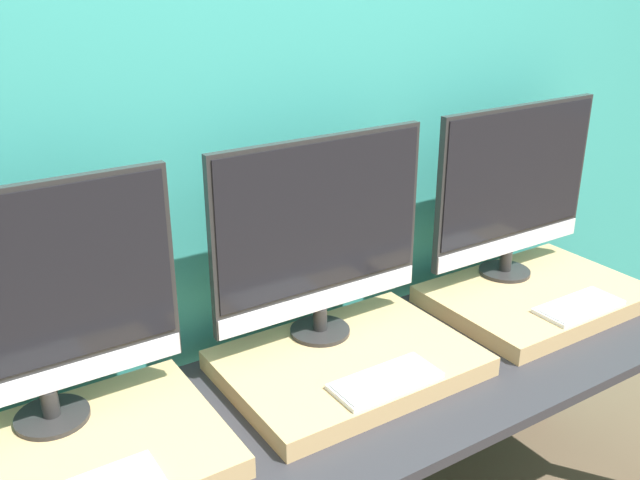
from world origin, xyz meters
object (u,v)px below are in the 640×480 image
monitor_center (320,232)px  monitor_right (514,186)px  monitor_left (33,301)px  keyboard_right (579,306)px  keyboard_center (386,381)px

monitor_center → monitor_right: (0.74, 0.00, 0.00)m
monitor_left → monitor_center: 0.74m
monitor_center → keyboard_right: size_ratio=2.26×
monitor_right → monitor_left: bearing=180.0°
monitor_left → keyboard_center: size_ratio=2.26×
monitor_left → monitor_right: size_ratio=1.00×
monitor_center → keyboard_right: (0.74, -0.30, -0.30)m
keyboard_center → monitor_right: bearing=22.2°
monitor_right → keyboard_right: size_ratio=2.26×
keyboard_right → monitor_right: bearing=90.0°
monitor_left → monitor_right: 1.48m
monitor_left → keyboard_right: (1.48, -0.30, -0.30)m
keyboard_center → monitor_right: monitor_right is taller
monitor_left → keyboard_right: 1.54m
monitor_right → keyboard_right: monitor_right is taller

